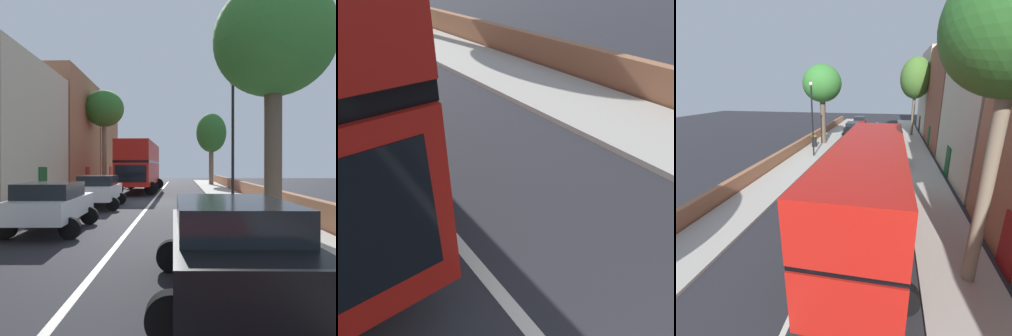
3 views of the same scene
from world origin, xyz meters
The scene contains 16 objects.
ground_plane centered at (0.00, 0.00, 0.00)m, with size 84.00×84.00×0.00m, color #28282D.
road_centre_line centered at (0.00, 0.00, 0.00)m, with size 0.16×54.00×0.01m, color silver.
sidewalk_left centered at (-4.90, 0.00, 0.06)m, with size 2.60×60.00×0.12m, color #B2ADA3.
sidewalk_right centered at (4.90, 0.00, 0.06)m, with size 2.60×60.00×0.12m, color #B2ADA3.
terraced_houses_left centered at (-8.50, -0.81, 4.84)m, with size 4.07×47.62×10.70m.
boundary_wall_right centered at (6.45, 0.00, 0.49)m, with size 0.36×54.00×0.98m, color #9E6647.
double_decker_bus centered at (-1.70, 8.39, 2.35)m, with size 3.59×10.32×4.06m.
parked_car_white_left_0 centered at (-2.50, -8.80, 0.92)m, with size 2.64×4.10×1.60m.
parked_car_white_left_1 centered at (-2.50, -2.44, 0.95)m, with size 2.62×4.41×1.67m.
parked_car_black_right_2 centered at (2.50, -14.28, 0.93)m, with size 2.54×4.53×1.61m.
parked_car_silver_left_3 centered at (-2.50, 20.44, 0.97)m, with size 2.55×3.92×1.72m.
street_tree_right_1 centered at (4.83, -8.23, 6.28)m, with size 4.05×4.05×8.14m.
street_tree_left_2 centered at (-5.15, 10.31, 7.24)m, with size 3.53×3.53×8.85m.
street_tree_right_3 centered at (5.14, 18.09, 5.82)m, with size 3.36×3.36×7.96m.
lamppost_right centered at (4.30, -2.96, 3.81)m, with size 0.32×0.32×6.31m.
litter_bin_right centered at (5.30, -6.29, 0.71)m, with size 0.55×0.55×1.17m.
Camera 1 is at (1.73, -19.62, 2.13)m, focal length 35.86 mm.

